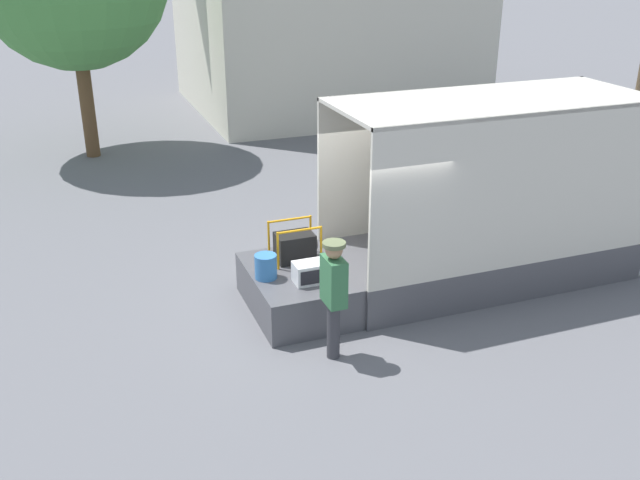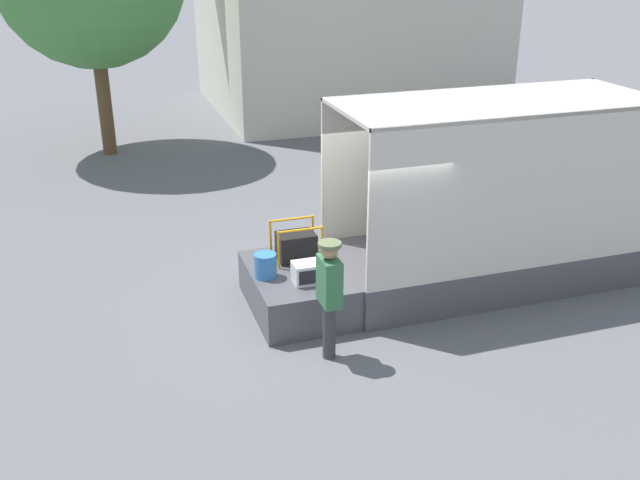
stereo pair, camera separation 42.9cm
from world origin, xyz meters
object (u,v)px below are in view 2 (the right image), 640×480
at_px(worker_person, 329,288).
at_px(portable_generator, 298,246).
at_px(microwave, 309,272).
at_px(orange_bucket, 266,265).
at_px(box_truck, 581,217).

bearing_deg(worker_person, portable_generator, 86.59).
relative_size(microwave, orange_bucket, 1.24).
bearing_deg(box_truck, worker_person, -163.75).
bearing_deg(orange_bucket, worker_person, -69.80).
distance_m(microwave, orange_bucket, 0.67).
bearing_deg(box_truck, portable_generator, 175.46).
bearing_deg(orange_bucket, portable_generator, 35.95).
distance_m(orange_bucket, worker_person, 1.54).
height_order(portable_generator, worker_person, worker_person).
relative_size(box_truck, orange_bucket, 19.83).
distance_m(microwave, worker_person, 1.09).
distance_m(portable_generator, orange_bucket, 0.79).
relative_size(box_truck, portable_generator, 10.02).
xyz_separation_m(box_truck, portable_generator, (-5.02, 0.40, -0.02)).
distance_m(portable_generator, worker_person, 1.90).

